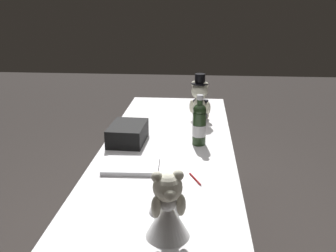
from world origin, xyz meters
The scene contains 7 objects.
reception_table centered at (0.00, 0.00, 0.39)m, with size 2.02×0.70×0.77m, color white.
teddy_bear_groom centered at (-0.43, 0.17, 0.91)m, with size 0.14×0.14×0.31m.
teddy_bear_bride centered at (0.85, 0.07, 0.88)m, with size 0.20×0.16×0.24m.
champagne_bottle centered at (0.00, 0.17, 0.89)m, with size 0.07×0.07×0.28m.
signing_pen centered at (0.44, 0.16, 0.78)m, with size 0.12×0.06×0.01m.
gift_case_black centered at (-0.01, -0.22, 0.82)m, with size 0.28×0.20×0.10m.
guestbook centered at (0.34, -0.14, 0.78)m, with size 0.19×0.26×0.02m, color white.
Camera 1 is at (1.99, 0.17, 1.54)m, focal length 41.72 mm.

